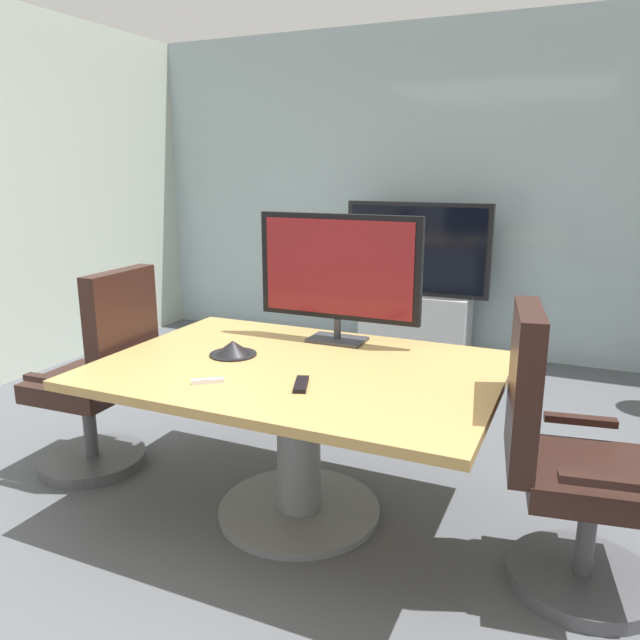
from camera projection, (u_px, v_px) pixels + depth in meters
ground_plane at (274, 541)px, 2.67m from camera, size 7.41×7.41×0.00m
wall_back_glass_partition at (450, 193)px, 5.18m from camera, size 5.69×0.10×2.74m
conference_table at (298, 405)px, 2.76m from camera, size 1.74×1.22×0.73m
office_chair_left at (101, 388)px, 3.20m from camera, size 0.60×0.58×1.09m
office_chair_right at (565, 475)px, 2.30m from camera, size 0.63×0.61×1.09m
tv_monitor at (338, 271)px, 3.01m from camera, size 0.84×0.18×0.64m
wall_display_unit at (415, 307)px, 5.15m from camera, size 1.20×0.36×1.31m
conference_phone at (233, 349)px, 2.85m from camera, size 0.22×0.22×0.07m
remote_control at (301, 384)px, 2.45m from camera, size 0.11×0.18×0.02m
whiteboard_marker at (208, 381)px, 2.48m from camera, size 0.12×0.09×0.02m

